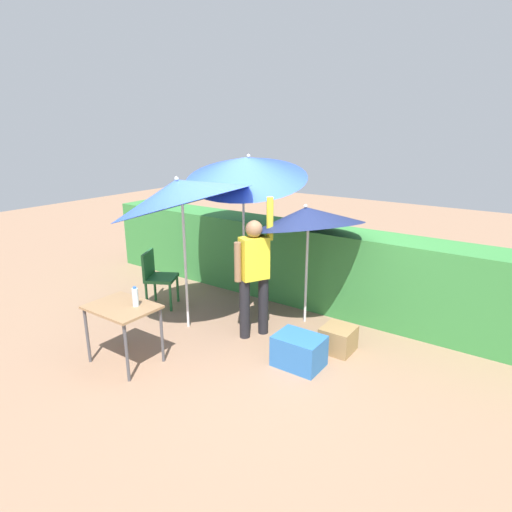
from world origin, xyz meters
TOP-DOWN VIEW (x-y plane):
  - ground_plane at (0.00, 0.00)m, footprint 24.00×24.00m
  - hedge_row at (0.00, 1.67)m, footprint 8.00×0.70m
  - umbrella_rainbow at (-0.87, -0.18)m, footprint 1.91×1.89m
  - umbrella_orange at (0.39, 0.95)m, footprint 1.60×1.57m
  - umbrella_yellow at (-0.72, 1.06)m, footprint 1.91×1.86m
  - person_vendor at (0.03, 0.21)m, footprint 0.36×0.53m
  - chair_plastic at (-1.80, 0.16)m, footprint 0.60×0.60m
  - cooler_box at (0.92, -0.13)m, footprint 0.56×0.42m
  - crate_cardboard at (1.16, 0.46)m, footprint 0.39×0.39m
  - folding_table at (-0.83, -1.25)m, footprint 0.80×0.60m
  - bottle_water at (-0.69, -1.16)m, footprint 0.07×0.07m

SIDE VIEW (x-z plane):
  - ground_plane at x=0.00m, z-range 0.00..0.00m
  - crate_cardboard at x=1.16m, z-range 0.00..0.32m
  - cooler_box at x=0.92m, z-range 0.00..0.38m
  - chair_plastic at x=-1.80m, z-range 0.07..0.96m
  - hedge_row at x=0.00m, z-range 0.00..1.25m
  - folding_table at x=-0.83m, z-range 0.28..1.01m
  - bottle_water at x=-0.69m, z-range 0.73..0.97m
  - person_vendor at x=0.03m, z-range -0.01..1.87m
  - umbrella_orange at x=0.39m, z-range 0.61..2.51m
  - umbrella_rainbow at x=-0.87m, z-range 0.73..3.13m
  - umbrella_yellow at x=-0.72m, z-range 0.84..3.46m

